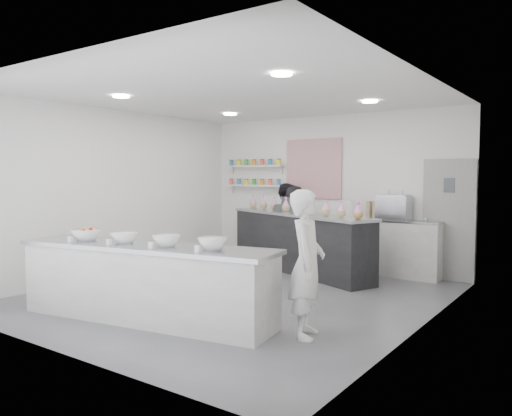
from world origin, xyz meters
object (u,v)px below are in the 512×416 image
Objects in this scene: prep_counter at (146,282)px; espresso_ledge at (401,249)px; back_bar at (298,242)px; staff_right at (293,226)px; woman_prep at (307,264)px; staff_left at (286,224)px; espresso_machine at (394,208)px.

espresso_ledge reaches higher than prep_counter.
back_bar is 0.64m from staff_right.
staff_right is (-0.39, 0.44, 0.26)m from back_bar.
prep_counter is 2.14× the size of staff_right.
woman_prep is 1.00× the size of staff_left.
staff_left is 1.02× the size of staff_right.
prep_counter is at bearing 84.41° from woman_prep.
back_bar is 2.62× the size of espresso_ledge.
woman_prep is at bearing 108.11° from staff_right.
prep_counter is 2.11× the size of woman_prep.
woman_prep is 1.02× the size of staff_right.
woman_prep is (2.01, -3.23, 0.27)m from back_bar.
woman_prep is (0.39, -3.86, -0.41)m from espresso_machine.
staff_left is (-0.52, 0.43, 0.27)m from back_bar.
staff_right is at bearing -156.94° from staff_left.
staff_left is (-2.29, -0.19, 0.32)m from espresso_ledge.
woman_prep is (1.97, 0.60, 0.35)m from prep_counter.
espresso_ledge is 2.45× the size of espresso_machine.
espresso_machine is 0.35× the size of staff_right.
prep_counter is at bearing 115.64° from staff_left.
espresso_machine is 2.19m from staff_left.
espresso_ledge is 0.83× the size of woman_prep.
staff_right is at bearing 10.58° from woman_prep.
espresso_ledge is (1.77, 0.62, -0.05)m from back_bar.
prep_counter is 2.54× the size of espresso_ledge.
espresso_ledge is 3.88m from woman_prep.
back_bar is 1.86m from espresso_machine.
espresso_machine reaches higher than back_bar.
back_bar is 2.21× the size of staff_right.
prep_counter is at bearing 80.69° from staff_right.
espresso_ledge is at bearing 169.79° from staff_right.
staff_left is (-2.53, 3.67, 0.00)m from woman_prep.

